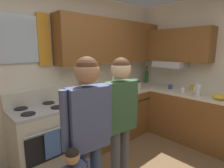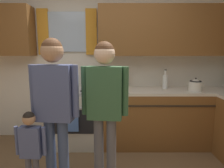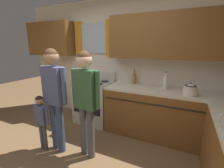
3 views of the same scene
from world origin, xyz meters
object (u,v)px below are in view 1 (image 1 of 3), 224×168
object	(u,v)px
bottle_wine_green	(147,76)
mixing_bowl	(220,97)
mug_mustard_yellow	(192,88)
bottle_oil_amber	(81,89)
bottle_milk_white	(113,85)
water_pitcher	(197,90)
stove_oven	(42,138)
adult_holding_child	(88,124)
stovetop_kettle	(136,85)
mug_ceramic_white	(183,90)
mug_cobalt_blue	(170,87)
adult_in_plaid	(121,111)

from	to	relation	value
bottle_wine_green	mixing_bowl	world-z (taller)	bottle_wine_green
mug_mustard_yellow	mixing_bowl	xyz separation A→B (m)	(-0.35, -0.59, 0.00)
bottle_wine_green	bottle_oil_amber	bearing A→B (deg)	178.39
mug_mustard_yellow	bottle_milk_white	bearing A→B (deg)	138.47
bottle_wine_green	water_pitcher	distance (m)	1.41
stove_oven	adult_holding_child	bearing A→B (deg)	-89.76
water_pitcher	stovetop_kettle	bearing A→B (deg)	108.40
water_pitcher	stove_oven	bearing A→B (deg)	151.74
mug_ceramic_white	bottle_wine_green	bearing A→B (deg)	73.55
bottle_milk_white	water_pitcher	bearing A→B (deg)	-59.34
stovetop_kettle	adult_holding_child	world-z (taller)	adult_holding_child
mug_ceramic_white	stovetop_kettle	xyz separation A→B (m)	(-0.45, 0.75, 0.05)
bottle_oil_amber	water_pitcher	xyz separation A→B (m)	(1.37, -1.40, 0.00)
bottle_oil_amber	mug_cobalt_blue	bearing A→B (deg)	-27.03
mug_ceramic_white	stovetop_kettle	world-z (taller)	stovetop_kettle
bottle_oil_amber	mug_ceramic_white	xyz separation A→B (m)	(1.47, -1.10, -0.06)
water_pitcher	bottle_oil_amber	bearing A→B (deg)	134.32
stovetop_kettle	adult_in_plaid	xyz separation A→B (m)	(-1.34, -0.90, 0.01)
stove_oven	mug_mustard_yellow	distance (m)	2.78
water_pitcher	adult_in_plaid	bearing A→B (deg)	175.00
bottle_milk_white	stovetop_kettle	bearing A→B (deg)	-28.61
mug_cobalt_blue	adult_holding_child	size ratio (longest dim) A/B	0.07
water_pitcher	adult_in_plaid	distance (m)	1.69
bottle_milk_white	mug_mustard_yellow	size ratio (longest dim) A/B	2.60
mug_mustard_yellow	water_pitcher	size ratio (longest dim) A/B	0.55
mug_ceramic_white	water_pitcher	xyz separation A→B (m)	(-0.10, -0.30, 0.06)
bottle_milk_white	mug_cobalt_blue	size ratio (longest dim) A/B	2.73
mug_ceramic_white	adult_holding_child	bearing A→B (deg)	-174.08
adult_holding_child	mug_ceramic_white	bearing A→B (deg)	5.92
mixing_bowl	adult_in_plaid	bearing A→B (deg)	164.52
mug_mustard_yellow	bottle_wine_green	bearing A→B (deg)	88.59
water_pitcher	adult_holding_child	size ratio (longest dim) A/B	0.14
stovetop_kettle	adult_holding_child	size ratio (longest dim) A/B	0.17
bottle_milk_white	mug_ceramic_white	size ratio (longest dim) A/B	2.49
mug_cobalt_blue	mixing_bowl	bearing A→B (deg)	-99.60
bottle_oil_amber	stove_oven	bearing A→B (deg)	-164.98
bottle_wine_green	mug_ceramic_white	size ratio (longest dim) A/B	3.14
bottle_milk_white	bottle_oil_amber	xyz separation A→B (m)	(-0.62, 0.14, -0.01)
bottle_oil_amber	mixing_bowl	size ratio (longest dim) A/B	1.31
mug_mustard_yellow	mug_ceramic_white	distance (m)	0.29
stove_oven	water_pitcher	size ratio (longest dim) A/B	5.00
bottle_wine_green	bottle_milk_white	world-z (taller)	bottle_wine_green
bottle_milk_white	mug_cobalt_blue	distance (m)	1.16
bottle_wine_green	mug_cobalt_blue	bearing A→B (deg)	-106.19
mug_cobalt_blue	bottle_milk_white	bearing A→B (deg)	145.03
mixing_bowl	adult_in_plaid	xyz separation A→B (m)	(-1.72, 0.48, 0.06)
mug_ceramic_white	water_pitcher	bearing A→B (deg)	-109.23
mug_ceramic_white	mixing_bowl	xyz separation A→B (m)	(-0.06, -0.63, -0.00)
bottle_oil_amber	mug_cobalt_blue	world-z (taller)	bottle_oil_amber
bottle_wine_green	stovetop_kettle	xyz separation A→B (m)	(-0.76, -0.30, -0.06)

